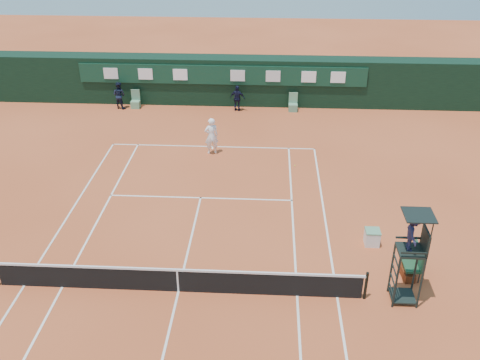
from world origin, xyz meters
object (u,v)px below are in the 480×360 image
tennis_net (178,280)px  umpire_chair (412,240)px  player (211,136)px  cooler (372,237)px  player_bench (414,259)px

tennis_net → umpire_chair: (7.66, 0.02, 1.95)m
tennis_net → player: size_ratio=6.53×
tennis_net → cooler: size_ratio=20.00×
cooler → player_bench: bearing=-55.6°
tennis_net → player: player is taller
cooler → player: size_ratio=0.33×
cooler → player: bearing=132.1°
player_bench → cooler: 2.11m
cooler → player: 10.62m
umpire_chair → player: 13.52m
tennis_net → cooler: tennis_net is taller
player → tennis_net: bearing=71.3°
player_bench → cooler: bearing=124.4°
player_bench → player: size_ratio=0.61×
tennis_net → player: (0.03, 11.08, 0.48)m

